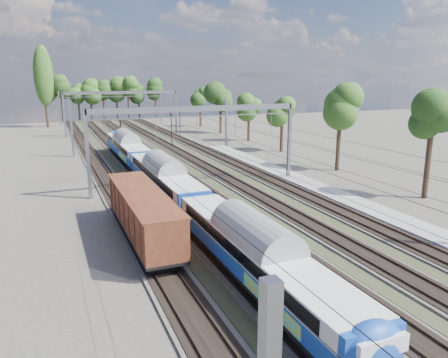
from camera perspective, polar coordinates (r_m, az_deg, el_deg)
name	(u,v)px	position (r m, az deg, el deg)	size (l,w,h in m)	color
ground	(396,329)	(24.29, 21.53, -17.75)	(220.00, 220.00, 0.00)	#47423A
track_bed	(164,162)	(62.63, -7.88, 2.15)	(21.00, 130.00, 0.34)	#47423A
platform	(343,198)	(45.56, 15.29, -2.40)	(3.00, 70.00, 0.30)	gray
catenary	(152,114)	(69.24, -9.40, 8.44)	(25.65, 130.00, 9.00)	slate
tree_belt	(143,93)	(107.03, -10.58, 10.97)	(40.24, 101.61, 11.93)	black
poplar	(43,76)	(112.56, -22.51, 12.27)	(4.40, 4.40, 19.04)	black
emu_train	(165,174)	(43.96, -7.73, 0.60)	(2.95, 62.44, 4.32)	black
freight_boxcar	(143,213)	(33.05, -10.57, -4.34)	(2.96, 14.31, 3.69)	black
worker	(120,124)	(105.97, -13.37, 6.98)	(0.71, 0.46, 1.94)	black
signal_near	(171,125)	(76.38, -6.88, 7.02)	(0.43, 0.40, 6.02)	black
signal_far	(180,119)	(86.94, -5.79, 7.81)	(0.38, 0.35, 6.01)	black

